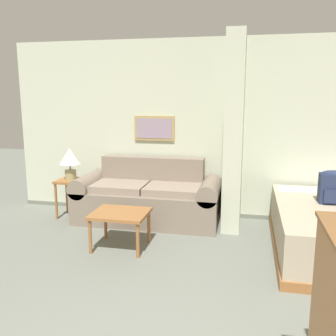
{
  "coord_description": "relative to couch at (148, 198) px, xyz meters",
  "views": [
    {
      "loc": [
        0.26,
        -1.18,
        1.8
      ],
      "look_at": [
        -0.55,
        2.56,
        1.05
      ],
      "focal_mm": 40.0,
      "sensor_mm": 36.0,
      "label": 1
    }
  ],
  "objects": [
    {
      "name": "couch",
      "position": [
        0.0,
        0.0,
        0.0
      ],
      "size": [
        2.07,
        0.84,
        0.89
      ],
      "color": "gray",
      "rests_on": "ground_plane"
    },
    {
      "name": "backpack",
      "position": [
        2.38,
        -0.48,
        0.42
      ],
      "size": [
        0.32,
        0.22,
        0.39
      ],
      "color": "#232D4C",
      "rests_on": "bed"
    },
    {
      "name": "wall_partition_pillar",
      "position": [
        1.19,
        0.06,
        0.96
      ],
      "size": [
        0.24,
        0.74,
        2.6
      ],
      "color": "beige",
      "rests_on": "ground_plane"
    },
    {
      "name": "wall_back",
      "position": [
        1.12,
        0.49,
        0.96
      ],
      "size": [
        6.68,
        0.16,
        2.6
      ],
      "color": "beige",
      "rests_on": "ground_plane"
    },
    {
      "name": "side_table",
      "position": [
        -1.17,
        -0.05,
        0.12
      ],
      "size": [
        0.39,
        0.39,
        0.57
      ],
      "color": "#996033",
      "rests_on": "ground_plane"
    },
    {
      "name": "coffee_table",
      "position": [
        -0.06,
        -1.01,
        0.05
      ],
      "size": [
        0.65,
        0.55,
        0.44
      ],
      "color": "#996033",
      "rests_on": "ground_plane"
    },
    {
      "name": "table_lamp",
      "position": [
        -1.17,
        -0.05,
        0.54
      ],
      "size": [
        0.31,
        0.31,
        0.47
      ],
      "color": "tan",
      "rests_on": "side_table"
    }
  ]
}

